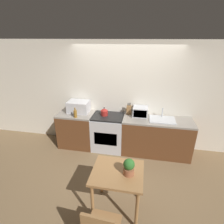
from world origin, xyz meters
TOP-DOWN VIEW (x-y plane):
  - ground_plane at (0.00, 0.00)m, footprint 16.00×16.00m
  - wall_back at (0.00, 1.04)m, footprint 10.00×0.06m
  - counter_left_run at (-1.18, 0.70)m, footprint 0.87×0.62m
  - counter_right_run at (0.82, 0.70)m, footprint 1.59×0.62m
  - stove_range at (-0.36, 0.70)m, footprint 0.76×0.62m
  - kettle at (-0.45, 0.72)m, footprint 0.17×0.17m
  - microwave at (-1.12, 0.80)m, footprint 0.52×0.38m
  - bottle at (-1.09, 0.47)m, footprint 0.08×0.08m
  - knife_block at (0.12, 0.88)m, footprint 0.11×0.08m
  - toaster_oven at (0.40, 0.84)m, footprint 0.34×0.30m
  - sink_basin at (0.91, 0.71)m, footprint 0.57×0.42m
  - dining_table at (0.14, -0.99)m, footprint 0.78×0.67m
  - potted_plant at (0.31, -1.01)m, footprint 0.17×0.17m

SIDE VIEW (x-z plane):
  - ground_plane at x=0.00m, z-range 0.00..0.00m
  - stove_range at x=-0.36m, z-range 0.00..0.90m
  - counter_left_run at x=-1.18m, z-range 0.00..0.90m
  - counter_right_run at x=0.82m, z-range 0.00..0.90m
  - dining_table at x=0.14m, z-range 0.27..1.04m
  - potted_plant at x=0.31m, z-range 0.78..1.04m
  - sink_basin at x=0.91m, z-range 0.79..1.03m
  - kettle at x=-0.45m, z-range 0.89..1.09m
  - bottle at x=-1.09m, z-range 0.87..1.12m
  - toaster_oven at x=0.40m, z-range 0.90..1.13m
  - knife_block at x=0.12m, z-range 0.87..1.16m
  - microwave at x=-1.12m, z-range 0.90..1.18m
  - wall_back at x=0.00m, z-range 0.00..2.60m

